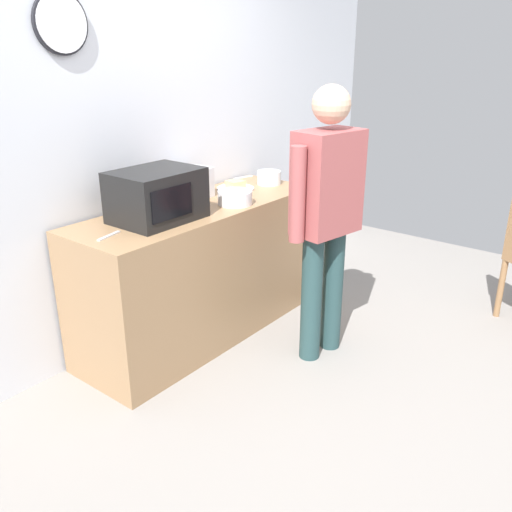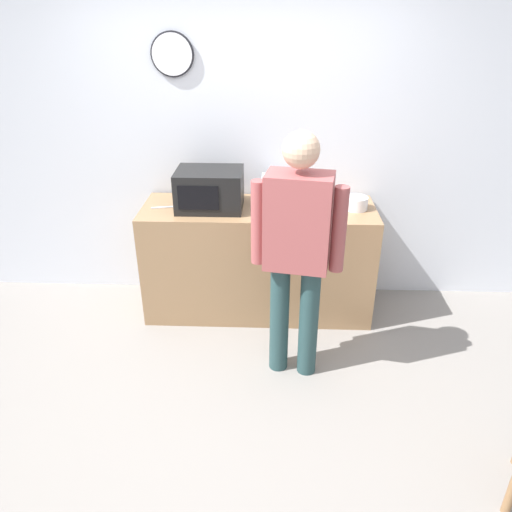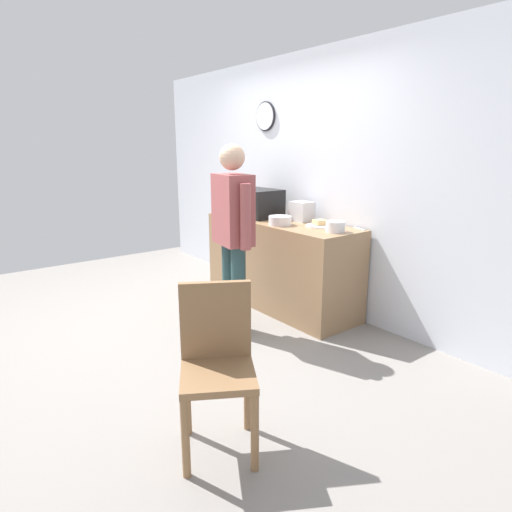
% 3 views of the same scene
% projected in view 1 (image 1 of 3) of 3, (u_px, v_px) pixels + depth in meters
% --- Properties ---
extents(ground_plane, '(6.00, 6.00, 0.00)m').
position_uv_depth(ground_plane, '(347.00, 405.00, 3.05)').
color(ground_plane, gray).
extents(back_wall, '(5.40, 0.13, 2.60)m').
position_uv_depth(back_wall, '(139.00, 142.00, 3.50)').
color(back_wall, silver).
rests_on(back_wall, ground_plane).
extents(kitchen_counter, '(1.82, 0.62, 0.91)m').
position_uv_depth(kitchen_counter, '(202.00, 271.00, 3.69)').
color(kitchen_counter, '#93704C').
rests_on(kitchen_counter, ground_plane).
extents(microwave, '(0.50, 0.39, 0.30)m').
position_uv_depth(microwave, '(157.00, 195.00, 3.18)').
color(microwave, black).
rests_on(microwave, kitchen_counter).
extents(sandwich_plate, '(0.27, 0.27, 0.07)m').
position_uv_depth(sandwich_plate, '(235.00, 187.00, 3.91)').
color(sandwich_plate, white).
rests_on(sandwich_plate, kitchen_counter).
extents(salad_bowl, '(0.18, 0.18, 0.10)m').
position_uv_depth(salad_bowl, '(269.00, 178.00, 4.05)').
color(salad_bowl, white).
rests_on(salad_bowl, kitchen_counter).
extents(cereal_bowl, '(0.23, 0.23, 0.09)m').
position_uv_depth(cereal_bowl, '(235.00, 198.00, 3.54)').
color(cereal_bowl, white).
rests_on(cereal_bowl, kitchen_counter).
extents(toaster, '(0.22, 0.18, 0.20)m').
position_uv_depth(toaster, '(194.00, 183.00, 3.68)').
color(toaster, silver).
rests_on(toaster, kitchen_counter).
extents(fork_utensil, '(0.17, 0.07, 0.01)m').
position_uv_depth(fork_utensil, '(243.00, 177.00, 4.26)').
color(fork_utensil, silver).
rests_on(fork_utensil, kitchen_counter).
extents(spoon_utensil, '(0.17, 0.06, 0.01)m').
position_uv_depth(spoon_utensil, '(109.00, 236.00, 2.95)').
color(spoon_utensil, silver).
rests_on(spoon_utensil, kitchen_counter).
extents(person_standing, '(0.58, 0.31, 1.69)m').
position_uv_depth(person_standing, '(326.00, 207.00, 3.24)').
color(person_standing, '#254244').
rests_on(person_standing, ground_plane).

